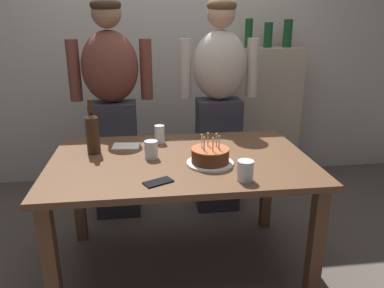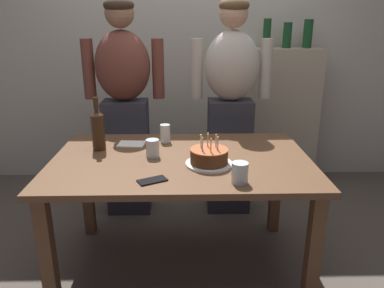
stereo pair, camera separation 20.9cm
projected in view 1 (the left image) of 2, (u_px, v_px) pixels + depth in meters
ground_plane at (182, 265)px, 2.40m from camera, size 10.00×10.00×0.00m
back_wall at (163, 43)px, 3.44m from camera, size 5.20×0.10×2.60m
dining_table at (181, 174)px, 2.19m from camera, size 1.50×0.96×0.74m
birthday_cake at (210, 157)px, 2.06m from camera, size 0.26×0.26×0.17m
water_glass_near at (160, 134)px, 2.41m from camera, size 0.07×0.07×0.12m
water_glass_far at (151, 150)px, 2.15m from camera, size 0.08×0.08×0.10m
water_glass_side at (245, 171)px, 1.85m from camera, size 0.08×0.08×0.11m
wine_bottle at (93, 132)px, 2.21m from camera, size 0.08×0.08×0.33m
cell_phone at (158, 182)px, 1.83m from camera, size 0.16×0.13×0.01m
napkin_stack at (126, 146)px, 2.35m from camera, size 0.18×0.14×0.01m
person_man_bearded at (113, 108)px, 2.79m from camera, size 0.61×0.27×1.66m
person_woman_cardigan at (219, 105)px, 2.89m from camera, size 0.61×0.27×1.66m
shelf_cabinet at (263, 114)px, 3.55m from camera, size 0.64×0.30×1.52m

